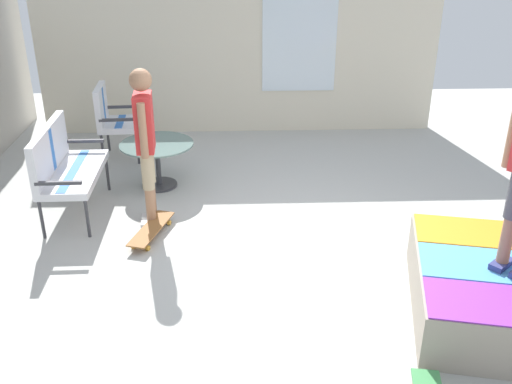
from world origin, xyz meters
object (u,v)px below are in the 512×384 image
skateboard_by_bench (151,229)px  patio_chair_near_house (111,115)px  patio_bench (62,163)px  skate_ramp (501,290)px  person_watching (145,137)px  patio_table (157,156)px

skateboard_by_bench → patio_chair_near_house: bearing=19.0°
patio_bench → skate_ramp: bearing=-116.4°
patio_bench → person_watching: bearing=-106.4°
patio_chair_near_house → patio_bench: bearing=172.3°
skate_ramp → patio_table: bearing=49.3°
skate_ramp → patio_bench: (2.04, 4.12, 0.38)m
patio_table → person_watching: (-0.97, -0.03, 0.60)m
patio_chair_near_house → patio_table: 1.25m
skate_ramp → patio_bench: 4.61m
skate_ramp → skateboard_by_bench: skate_ramp is taller
skate_ramp → person_watching: size_ratio=1.33×
patio_chair_near_house → person_watching: (-1.97, -0.75, 0.40)m
patio_chair_near_house → patio_table: patio_chair_near_house is taller
skate_ramp → patio_chair_near_house: patio_chair_near_house is taller
patio_bench → skateboard_by_bench: (-0.60, -1.01, -0.53)m
skate_ramp → patio_chair_near_house: (3.72, 3.89, 0.37)m
patio_bench → patio_table: size_ratio=1.40×
patio_bench → patio_chair_near_house: (1.68, -0.23, -0.00)m
skate_ramp → person_watching: person_watching is taller
patio_bench → patio_chair_near_house: bearing=-7.7°
patio_chair_near_house → skateboard_by_bench: (-2.28, -0.78, -0.53)m
patio_table → skateboard_by_bench: (-1.28, -0.06, -0.32)m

